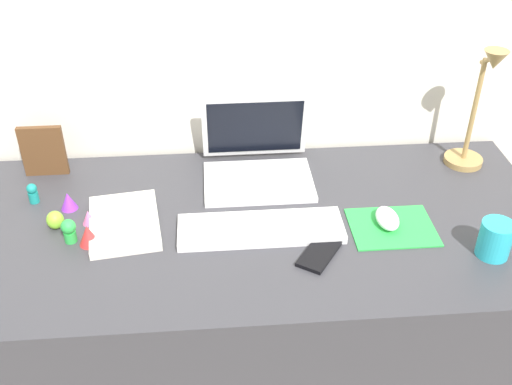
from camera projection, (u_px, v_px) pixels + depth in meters
back_wall at (241, 136)px, 1.86m from camera, size 2.76×0.05×1.54m
desk at (251, 324)px, 1.76m from camera, size 1.56×0.71×0.74m
laptop at (257, 157)px, 1.72m from camera, size 0.30×0.26×0.21m
keyboard at (261, 229)px, 1.51m from camera, size 0.41×0.13×0.02m
mousepad at (392, 227)px, 1.53m from camera, size 0.21×0.17×0.00m
mouse at (387, 218)px, 1.53m from camera, size 0.06×0.10×0.03m
cell_phone at (319, 254)px, 1.44m from camera, size 0.12×0.14×0.01m
desk_lamp at (477, 113)px, 1.68m from camera, size 0.11×0.14×0.36m
notebook_pad at (124, 223)px, 1.54m from camera, size 0.20×0.26×0.02m
picture_frame at (43, 151)px, 1.70m from camera, size 0.12×0.02×0.15m
coffee_mug at (495, 239)px, 1.42m from camera, size 0.08×0.08×0.09m
toy_figurine_green at (69, 230)px, 1.47m from camera, size 0.04×0.04×0.06m
toy_figurine_red at (88, 235)px, 1.47m from camera, size 0.05×0.05×0.05m
toy_figurine_lime at (55, 220)px, 1.52m from camera, size 0.04×0.04×0.05m
toy_figurine_purple at (68, 201)px, 1.59m from camera, size 0.04×0.04×0.05m
toy_figurine_teal at (33, 193)px, 1.61m from camera, size 0.03×0.03×0.06m
toy_figurine_pink at (89, 217)px, 1.54m from camera, size 0.03×0.03×0.04m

